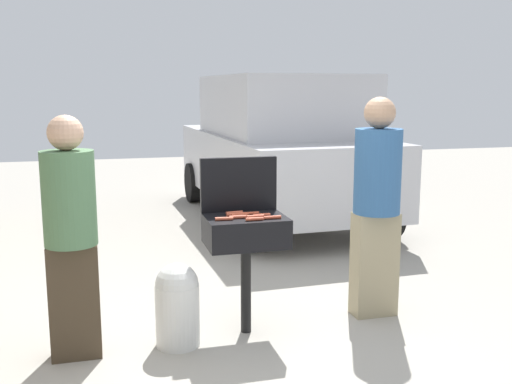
{
  "coord_description": "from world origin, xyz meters",
  "views": [
    {
      "loc": [
        -1.09,
        -3.96,
        1.86
      ],
      "look_at": [
        0.17,
        0.72,
        1.0
      ],
      "focal_mm": 41.47,
      "sensor_mm": 36.0,
      "label": 1
    }
  ],
  "objects_px": {
    "hot_dog_9": "(255,217)",
    "propane_tank": "(177,303)",
    "bbq_grill": "(246,235)",
    "hot_dog_8": "(254,219)",
    "hot_dog_2": "(235,214)",
    "person_right": "(377,199)",
    "hot_dog_0": "(238,217)",
    "parked_minivan": "(279,147)",
    "hot_dog_3": "(262,215)",
    "hot_dog_4": "(234,213)",
    "hot_dog_5": "(251,213)",
    "hot_dog_1": "(272,217)",
    "person_left": "(71,229)",
    "hot_dog_7": "(224,219)",
    "hot_dog_6": "(240,215)"
  },
  "relations": [
    {
      "from": "hot_dog_9",
      "to": "propane_tank",
      "type": "distance_m",
      "value": 0.85
    },
    {
      "from": "bbq_grill",
      "to": "hot_dog_8",
      "type": "distance_m",
      "value": 0.22
    },
    {
      "from": "hot_dog_2",
      "to": "person_right",
      "type": "bearing_deg",
      "value": 2.07
    },
    {
      "from": "hot_dog_0",
      "to": "parked_minivan",
      "type": "distance_m",
      "value": 4.12
    },
    {
      "from": "person_right",
      "to": "hot_dog_9",
      "type": "bearing_deg",
      "value": 15.32
    },
    {
      "from": "hot_dog_3",
      "to": "hot_dog_4",
      "type": "distance_m",
      "value": 0.22
    },
    {
      "from": "hot_dog_4",
      "to": "person_right",
      "type": "height_order",
      "value": "person_right"
    },
    {
      "from": "hot_dog_5",
      "to": "propane_tank",
      "type": "height_order",
      "value": "hot_dog_5"
    },
    {
      "from": "hot_dog_5",
      "to": "parked_minivan",
      "type": "bearing_deg",
      "value": 69.84
    },
    {
      "from": "parked_minivan",
      "to": "hot_dog_5",
      "type": "bearing_deg",
      "value": 67.68
    },
    {
      "from": "hot_dog_2",
      "to": "person_right",
      "type": "height_order",
      "value": "person_right"
    },
    {
      "from": "hot_dog_8",
      "to": "bbq_grill",
      "type": "bearing_deg",
      "value": 100.48
    },
    {
      "from": "hot_dog_4",
      "to": "parked_minivan",
      "type": "xyz_separation_m",
      "value": [
        1.49,
        3.69,
        0.1
      ]
    },
    {
      "from": "hot_dog_4",
      "to": "hot_dog_8",
      "type": "height_order",
      "value": "same"
    },
    {
      "from": "hot_dog_1",
      "to": "person_left",
      "type": "distance_m",
      "value": 1.41
    },
    {
      "from": "bbq_grill",
      "to": "hot_dog_9",
      "type": "xyz_separation_m",
      "value": [
        0.06,
        -0.07,
        0.16
      ]
    },
    {
      "from": "hot_dog_7",
      "to": "person_left",
      "type": "bearing_deg",
      "value": -178.81
    },
    {
      "from": "person_left",
      "to": "parked_minivan",
      "type": "relative_size",
      "value": 0.38
    },
    {
      "from": "hot_dog_5",
      "to": "hot_dog_7",
      "type": "height_order",
      "value": "same"
    },
    {
      "from": "hot_dog_0",
      "to": "hot_dog_6",
      "type": "distance_m",
      "value": 0.07
    },
    {
      "from": "hot_dog_8",
      "to": "parked_minivan",
      "type": "bearing_deg",
      "value": 70.48
    },
    {
      "from": "hot_dog_5",
      "to": "hot_dog_4",
      "type": "bearing_deg",
      "value": 154.73
    },
    {
      "from": "bbq_grill",
      "to": "parked_minivan",
      "type": "relative_size",
      "value": 0.2
    },
    {
      "from": "hot_dog_3",
      "to": "hot_dog_9",
      "type": "distance_m",
      "value": 0.07
    },
    {
      "from": "hot_dog_4",
      "to": "person_right",
      "type": "distance_m",
      "value": 1.17
    },
    {
      "from": "bbq_grill",
      "to": "hot_dog_8",
      "type": "bearing_deg",
      "value": -79.52
    },
    {
      "from": "hot_dog_2",
      "to": "hot_dog_6",
      "type": "distance_m",
      "value": 0.04
    },
    {
      "from": "hot_dog_4",
      "to": "person_right",
      "type": "relative_size",
      "value": 0.07
    },
    {
      "from": "hot_dog_5",
      "to": "bbq_grill",
      "type": "bearing_deg",
      "value": -139.78
    },
    {
      "from": "hot_dog_7",
      "to": "hot_dog_8",
      "type": "distance_m",
      "value": 0.22
    },
    {
      "from": "hot_dog_2",
      "to": "propane_tank",
      "type": "relative_size",
      "value": 0.21
    },
    {
      "from": "hot_dog_0",
      "to": "hot_dog_7",
      "type": "height_order",
      "value": "same"
    },
    {
      "from": "hot_dog_1",
      "to": "hot_dog_4",
      "type": "distance_m",
      "value": 0.33
    },
    {
      "from": "hot_dog_6",
      "to": "person_left",
      "type": "relative_size",
      "value": 0.08
    },
    {
      "from": "hot_dog_6",
      "to": "person_left",
      "type": "distance_m",
      "value": 1.21
    },
    {
      "from": "hot_dog_2",
      "to": "parked_minivan",
      "type": "xyz_separation_m",
      "value": [
        1.49,
        3.74,
        0.1
      ]
    },
    {
      "from": "hot_dog_6",
      "to": "hot_dog_7",
      "type": "distance_m",
      "value": 0.17
    },
    {
      "from": "hot_dog_1",
      "to": "hot_dog_4",
      "type": "xyz_separation_m",
      "value": [
        -0.23,
        0.23,
        0.0
      ]
    },
    {
      "from": "hot_dog_3",
      "to": "hot_dog_1",
      "type": "bearing_deg",
      "value": -60.67
    },
    {
      "from": "hot_dog_0",
      "to": "propane_tank",
      "type": "xyz_separation_m",
      "value": [
        -0.47,
        -0.05,
        -0.6
      ]
    },
    {
      "from": "hot_dog_5",
      "to": "hot_dog_9",
      "type": "xyz_separation_m",
      "value": [
        0.01,
        -0.11,
        0.0
      ]
    },
    {
      "from": "hot_dog_4",
      "to": "hot_dog_1",
      "type": "bearing_deg",
      "value": -44.26
    },
    {
      "from": "hot_dog_0",
      "to": "hot_dog_7",
      "type": "bearing_deg",
      "value": -164.37
    },
    {
      "from": "bbq_grill",
      "to": "hot_dog_3",
      "type": "xyz_separation_m",
      "value": [
        0.11,
        -0.03,
        0.16
      ]
    },
    {
      "from": "hot_dog_9",
      "to": "parked_minivan",
      "type": "xyz_separation_m",
      "value": [
        1.37,
        3.85,
        0.1
      ]
    },
    {
      "from": "hot_dog_8",
      "to": "propane_tank",
      "type": "distance_m",
      "value": 0.83
    },
    {
      "from": "hot_dog_6",
      "to": "hot_dog_9",
      "type": "relative_size",
      "value": 1.0
    },
    {
      "from": "parked_minivan",
      "to": "hot_dog_0",
      "type": "bearing_deg",
      "value": 66.56
    },
    {
      "from": "hot_dog_5",
      "to": "hot_dog_1",
      "type": "bearing_deg",
      "value": -55.47
    },
    {
      "from": "hot_dog_9",
      "to": "person_right",
      "type": "relative_size",
      "value": 0.07
    }
  ]
}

